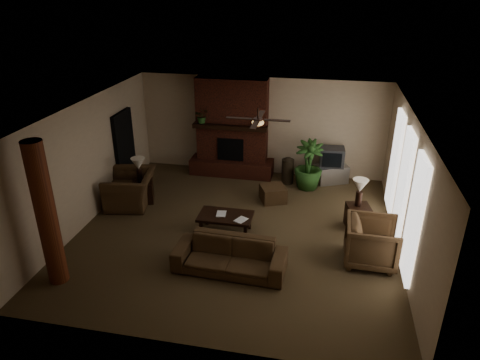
% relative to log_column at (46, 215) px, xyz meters
% --- Properties ---
extents(room_shell, '(7.00, 7.00, 7.00)m').
position_rel_log_column_xyz_m(room_shell, '(2.95, 2.40, 0.00)').
color(room_shell, brown).
rests_on(room_shell, ground).
extents(fireplace, '(2.40, 0.70, 2.80)m').
position_rel_log_column_xyz_m(fireplace, '(2.15, 5.62, -0.24)').
color(fireplace, '#552316').
rests_on(fireplace, ground).
extents(windows, '(0.08, 3.65, 2.35)m').
position_rel_log_column_xyz_m(windows, '(6.40, 2.60, -0.05)').
color(windows, white).
rests_on(windows, ground).
extents(log_column, '(0.36, 0.36, 2.80)m').
position_rel_log_column_xyz_m(log_column, '(0.00, 0.00, 0.00)').
color(log_column, brown).
rests_on(log_column, ground).
extents(doorway, '(0.10, 1.00, 2.10)m').
position_rel_log_column_xyz_m(doorway, '(-0.49, 4.20, -0.35)').
color(doorway, black).
rests_on(doorway, ground).
extents(ceiling_fan, '(1.35, 1.35, 0.37)m').
position_rel_log_column_xyz_m(ceiling_fan, '(3.35, 2.70, 1.13)').
color(ceiling_fan, black).
rests_on(ceiling_fan, ceiling).
extents(sofa, '(2.20, 0.73, 0.85)m').
position_rel_log_column_xyz_m(sofa, '(3.12, 0.95, -0.97)').
color(sofa, '#49341F').
rests_on(sofa, ground).
extents(armchair_left, '(1.07, 1.43, 1.13)m').
position_rel_log_column_xyz_m(armchair_left, '(0.06, 3.18, -0.84)').
color(armchair_left, '#49341F').
rests_on(armchair_left, ground).
extents(armchair_right, '(0.95, 1.02, 1.02)m').
position_rel_log_column_xyz_m(armchair_right, '(5.83, 1.76, -0.89)').
color(armchair_right, '#49341F').
rests_on(armchair_right, ground).
extents(coffee_table, '(1.20, 0.70, 0.43)m').
position_rel_log_column_xyz_m(coffee_table, '(2.72, 2.32, -1.03)').
color(coffee_table, black).
rests_on(coffee_table, ground).
extents(ottoman, '(0.79, 0.79, 0.40)m').
position_rel_log_column_xyz_m(ottoman, '(3.56, 4.07, -1.20)').
color(ottoman, '#49341F').
rests_on(ottoman, ground).
extents(tv_stand, '(0.98, 0.81, 0.50)m').
position_rel_log_column_xyz_m(tv_stand, '(5.03, 5.55, -1.15)').
color(tv_stand, '#B8B8BA').
rests_on(tv_stand, ground).
extents(tv, '(0.68, 0.56, 0.52)m').
position_rel_log_column_xyz_m(tv, '(4.99, 5.54, -0.64)').
color(tv, '#353537').
rests_on(tv, tv_stand).
extents(floor_vase, '(0.34, 0.34, 0.77)m').
position_rel_log_column_xyz_m(floor_vase, '(3.81, 5.25, -0.97)').
color(floor_vase, '#2D2319').
rests_on(floor_vase, ground).
extents(floor_plant, '(0.84, 1.39, 0.75)m').
position_rel_log_column_xyz_m(floor_plant, '(4.38, 5.03, -1.02)').
color(floor_plant, '#2A5120').
rests_on(floor_plant, ground).
extents(side_table_left, '(0.64, 0.64, 0.55)m').
position_rel_log_column_xyz_m(side_table_left, '(0.30, 3.39, -1.12)').
color(side_table_left, black).
rests_on(side_table_left, ground).
extents(lamp_left, '(0.44, 0.44, 0.65)m').
position_rel_log_column_xyz_m(lamp_left, '(0.25, 3.37, -0.40)').
color(lamp_left, black).
rests_on(lamp_left, side_table_left).
extents(side_table_right, '(0.60, 0.60, 0.55)m').
position_rel_log_column_xyz_m(side_table_right, '(5.63, 3.13, -1.12)').
color(side_table_right, black).
rests_on(side_table_right, ground).
extents(lamp_right, '(0.41, 0.41, 0.65)m').
position_rel_log_column_xyz_m(lamp_right, '(5.61, 3.13, -0.40)').
color(lamp_right, black).
rests_on(lamp_right, side_table_right).
extents(mantel_plant, '(0.45, 0.48, 0.33)m').
position_rel_log_column_xyz_m(mantel_plant, '(1.35, 5.38, 0.32)').
color(mantel_plant, '#2A5120').
rests_on(mantel_plant, fireplace).
extents(mantel_vase, '(0.24, 0.25, 0.22)m').
position_rel_log_column_xyz_m(mantel_vase, '(2.92, 5.33, 0.27)').
color(mantel_vase, '#97573C').
rests_on(mantel_vase, fireplace).
extents(book_a, '(0.22, 0.05, 0.29)m').
position_rel_log_column_xyz_m(book_a, '(2.51, 2.32, -0.83)').
color(book_a, '#999999').
rests_on(book_a, coffee_table).
extents(book_b, '(0.20, 0.12, 0.29)m').
position_rel_log_column_xyz_m(book_b, '(3.01, 2.21, -0.82)').
color(book_b, '#999999').
rests_on(book_b, coffee_table).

